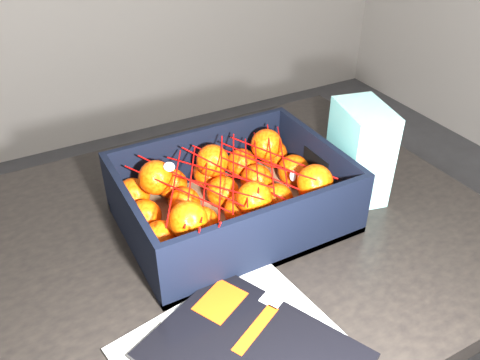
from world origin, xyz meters
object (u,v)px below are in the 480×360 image
magazine_stack (248,360)px  table (185,284)px  produce_crate (232,203)px  retail_carton (360,152)px

magazine_stack → table: bearing=86.9°
magazine_stack → produce_crate: 0.32m
magazine_stack → retail_carton: retail_carton is taller
retail_carton → produce_crate: bearing=-175.0°
magazine_stack → produce_crate: bearing=66.2°
retail_carton → table: bearing=-169.3°
table → retail_carton: retail_carton is taller
magazine_stack → produce_crate: size_ratio=0.86×
magazine_stack → produce_crate: (0.13, 0.29, 0.03)m
table → magazine_stack: 0.29m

